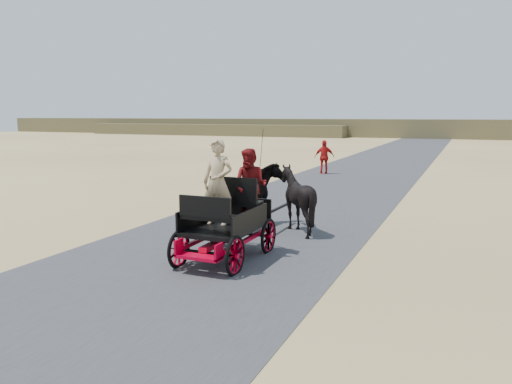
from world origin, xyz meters
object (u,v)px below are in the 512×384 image
at_px(horse_left, 258,196).
at_px(horse_right, 297,199).
at_px(pedestrian, 324,157).
at_px(carriage, 226,242).

bearing_deg(horse_left, horse_right, -180.00).
bearing_deg(horse_left, pedestrian, -82.47).
bearing_deg(pedestrian, carriage, 77.47).
xyz_separation_m(carriage, horse_right, (0.55, 3.00, 0.49)).
relative_size(carriage, horse_right, 1.41).
bearing_deg(horse_right, carriage, 79.61).
height_order(carriage, horse_right, horse_right).
distance_m(horse_right, pedestrian, 12.92).
distance_m(horse_left, horse_right, 1.10).
xyz_separation_m(horse_left, pedestrian, (-1.67, 12.62, 0.02)).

